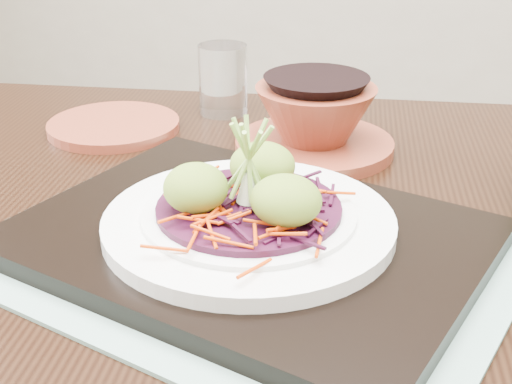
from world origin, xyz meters
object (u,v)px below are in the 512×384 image
(terracotta_side_plate, at_px, (114,126))
(water_glass, at_px, (223,79))
(serving_tray, at_px, (249,239))
(terracotta_bowl_set, at_px, (315,123))
(dining_table, at_px, (224,334))
(white_plate, at_px, (249,221))

(terracotta_side_plate, xyz_separation_m, water_glass, (0.11, 0.10, 0.04))
(terracotta_side_plate, bearing_deg, water_glass, 44.31)
(serving_tray, relative_size, terracotta_bowl_set, 1.79)
(dining_table, xyz_separation_m, terracotta_side_plate, (-0.22, 0.22, 0.11))
(water_glass, bearing_deg, serving_tray, -66.71)
(white_plate, relative_size, terracotta_side_plate, 1.52)
(terracotta_bowl_set, bearing_deg, dining_table, -97.71)
(serving_tray, distance_m, water_glass, 0.37)
(dining_table, height_order, serving_tray, serving_tray)
(dining_table, xyz_separation_m, terracotta_bowl_set, (0.03, 0.23, 0.14))
(serving_tray, distance_m, terracotta_side_plate, 0.35)
(serving_tray, height_order, terracotta_side_plate, serving_tray)
(terracotta_bowl_set, bearing_deg, water_glass, 146.53)
(terracotta_bowl_set, bearing_deg, white_plate, -90.01)
(terracotta_bowl_set, bearing_deg, serving_tray, -90.01)
(serving_tray, xyz_separation_m, terracotta_side_plate, (-0.25, 0.23, -0.01))
(dining_table, relative_size, terracotta_bowl_set, 6.61)
(water_glass, bearing_deg, terracotta_side_plate, -135.69)
(white_plate, bearing_deg, terracotta_side_plate, 137.21)
(water_glass, bearing_deg, dining_table, -70.41)
(white_plate, relative_size, water_glass, 2.74)
(white_plate, bearing_deg, dining_table, 153.54)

